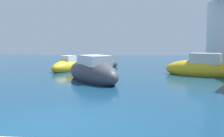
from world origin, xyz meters
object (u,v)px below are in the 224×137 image
object	(u,v)px
moored_boat_5	(67,66)
moored_boat_6	(106,65)
moored_boat_1	(92,72)
moored_boat_0	(200,68)

from	to	relation	value
moored_boat_5	moored_boat_6	size ratio (longest dim) A/B	1.19
moored_boat_1	moored_boat_6	world-z (taller)	moored_boat_1
moored_boat_1	moored_boat_5	world-z (taller)	moored_boat_1
moored_boat_1	moored_boat_5	size ratio (longest dim) A/B	1.49
moored_boat_0	moored_boat_1	distance (m)	7.32
moored_boat_1	moored_boat_6	distance (m)	7.61
moored_boat_5	moored_boat_6	xyz separation A→B (m)	(2.71, 3.00, -0.10)
moored_boat_0	moored_boat_6	size ratio (longest dim) A/B	1.55
moored_boat_1	moored_boat_5	bearing A→B (deg)	-3.42
moored_boat_5	moored_boat_0	bearing A→B (deg)	98.28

